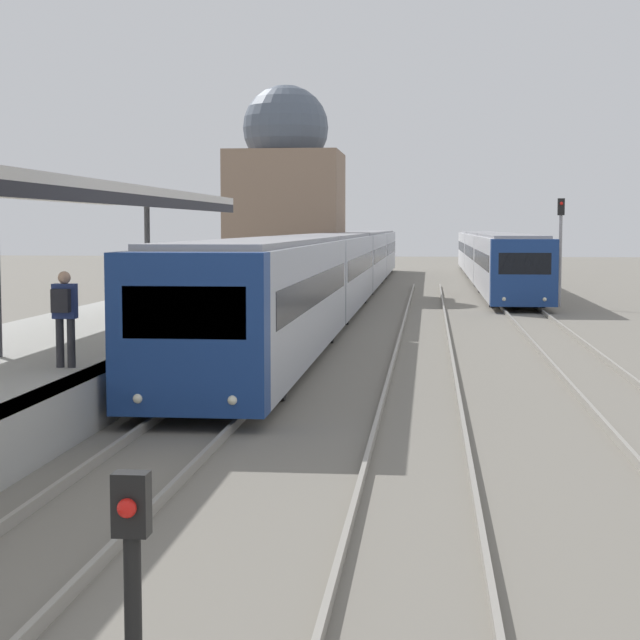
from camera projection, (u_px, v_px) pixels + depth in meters
name	position (u px, v px, depth m)	size (l,w,h in m)	color
person_on_platform	(64.00, 311.00, 18.36)	(0.40, 0.40, 1.66)	#2D2D33
train_near	(345.00, 262.00, 49.37)	(2.61, 65.06, 3.05)	navy
train_far	(490.00, 255.00, 64.28)	(2.58, 47.17, 2.99)	navy
signal_post_near	(133.00, 606.00, 5.99)	(0.20, 0.21, 1.99)	black
signal_mast_far	(560.00, 238.00, 44.50)	(0.28, 0.29, 4.52)	gray
distant_domed_building	(286.00, 198.00, 53.49)	(5.55, 5.55, 10.37)	#89705B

